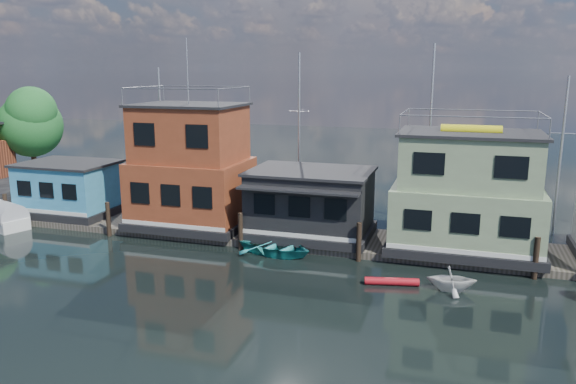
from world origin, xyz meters
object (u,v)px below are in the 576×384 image
(dinghy_white, at_px, (451,279))
(red_kayak, at_px, (392,281))
(houseboat_blue, at_px, (70,188))
(dinghy_teal, at_px, (276,246))
(houseboat_dark, at_px, (311,203))
(houseboat_green, at_px, (467,194))
(houseboat_red, at_px, (191,169))

(dinghy_white, bearing_deg, red_kayak, 85.63)
(dinghy_white, bearing_deg, houseboat_blue, 70.90)
(dinghy_teal, bearing_deg, red_kayak, -95.88)
(houseboat_dark, distance_m, houseboat_green, 9.07)
(dinghy_teal, distance_m, dinghy_white, 10.10)
(houseboat_blue, bearing_deg, red_kayak, -14.08)
(houseboat_dark, bearing_deg, houseboat_green, 0.12)
(houseboat_dark, bearing_deg, dinghy_teal, -112.29)
(houseboat_red, distance_m, dinghy_white, 17.81)
(red_kayak, distance_m, dinghy_white, 2.83)
(houseboat_dark, relative_size, red_kayak, 2.80)
(houseboat_green, bearing_deg, dinghy_white, -94.98)
(houseboat_dark, height_order, houseboat_green, houseboat_green)
(houseboat_red, relative_size, houseboat_dark, 1.60)
(dinghy_teal, bearing_deg, houseboat_red, 82.16)
(houseboat_red, height_order, houseboat_green, houseboat_red)
(red_kayak, bearing_deg, houseboat_red, 145.09)
(dinghy_white, bearing_deg, houseboat_green, -11.70)
(red_kayak, relative_size, dinghy_white, 1.13)
(dinghy_teal, bearing_deg, houseboat_blue, 95.66)
(houseboat_blue, distance_m, dinghy_white, 26.67)
(houseboat_dark, height_order, dinghy_teal, houseboat_dark)
(houseboat_green, relative_size, red_kayak, 3.18)
(houseboat_blue, height_order, dinghy_teal, houseboat_blue)
(houseboat_red, xyz_separation_m, red_kayak, (13.71, -5.82, -3.91))
(houseboat_red, height_order, dinghy_white, houseboat_red)
(houseboat_blue, xyz_separation_m, dinghy_white, (26.00, -5.71, -1.59))
(dinghy_teal, bearing_deg, houseboat_dark, -6.14)
(houseboat_blue, distance_m, red_kayak, 24.01)
(houseboat_red, bearing_deg, houseboat_green, 0.00)
(houseboat_blue, relative_size, dinghy_white, 2.74)
(red_kayak, bearing_deg, houseboat_dark, 122.63)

